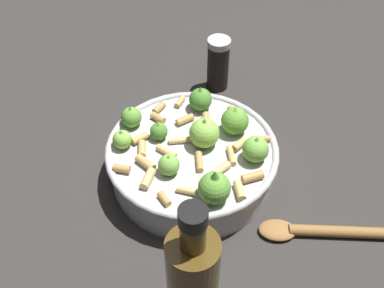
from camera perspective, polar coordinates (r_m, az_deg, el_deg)
ground_plane at (r=0.73m, az=0.00°, el=-3.74°), size 2.40×2.40×0.00m
cooking_pan at (r=0.70m, az=0.12°, el=-1.69°), size 0.25×0.25×0.11m
pepper_shaker at (r=0.86m, az=3.24°, el=9.69°), size 0.04×0.04×0.10m
wooden_spoon at (r=0.69m, az=17.35°, el=-10.15°), size 0.07×0.25×0.02m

